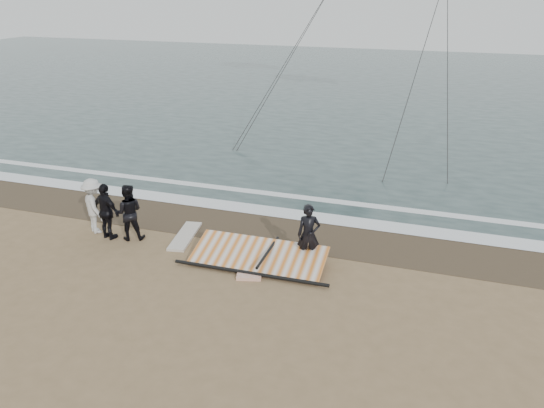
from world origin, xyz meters
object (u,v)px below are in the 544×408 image
at_px(board_white, 252,258).
at_px(board_cream, 185,236).
at_px(sail_rig, 258,256).
at_px(man_main, 309,234).

distance_m(board_white, board_cream, 2.80).
height_order(board_white, sail_rig, sail_rig).
height_order(man_main, board_white, man_main).
bearing_deg(board_white, board_cream, 148.60).
distance_m(man_main, board_white, 1.93).
relative_size(board_white, board_cream, 1.19).
bearing_deg(sail_rig, board_cream, 164.31).
xyz_separation_m(board_cream, sail_rig, (2.89, -0.81, 0.15)).
relative_size(man_main, sail_rig, 0.40).
distance_m(man_main, sail_rig, 1.70).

